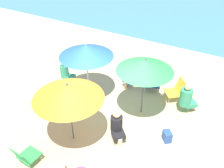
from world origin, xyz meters
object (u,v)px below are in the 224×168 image
at_px(beach_chair_a, 176,90).
at_px(person_d, 66,72).
at_px(beach_chair_c, 152,81).
at_px(person_b, 117,125).
at_px(beach_chair_b, 25,156).
at_px(beach_bag, 167,136).
at_px(umbrella_orange, 68,92).
at_px(umbrella_blue, 86,50).
at_px(person_a, 187,98).
at_px(umbrella_green, 145,65).
at_px(person_c, 132,73).

xyz_separation_m(beach_chair_a, person_d, (-3.74, -0.93, 0.05)).
height_order(beach_chair_c, person_b, person_b).
bearing_deg(beach_chair_c, beach_chair_b, -36.94).
bearing_deg(beach_bag, person_d, 166.97).
relative_size(umbrella_orange, beach_chair_b, 2.88).
bearing_deg(umbrella_blue, beach_chair_c, 38.31).
relative_size(person_a, person_d, 1.13).
height_order(umbrella_green, beach_chair_a, umbrella_green).
relative_size(beach_chair_b, person_b, 0.69).
bearing_deg(umbrella_orange, person_c, 84.96).
distance_m(umbrella_orange, person_d, 3.05).
relative_size(person_a, beach_bag, 3.26).
bearing_deg(beach_chair_c, person_d, -87.65).
bearing_deg(beach_bag, umbrella_green, 145.27).
bearing_deg(person_a, beach_bag, -136.51).
distance_m(umbrella_orange, beach_chair_a, 3.77).
xyz_separation_m(beach_chair_b, person_c, (0.74, 4.30, 0.18)).
bearing_deg(beach_chair_a, person_b, 30.88).
xyz_separation_m(beach_chair_c, person_b, (0.04, -2.62, 0.13)).
height_order(beach_chair_a, beach_chair_c, beach_chair_a).
relative_size(beach_chair_a, person_d, 0.86).
distance_m(person_d, beach_bag, 4.22).
bearing_deg(beach_chair_a, umbrella_blue, -15.68).
xyz_separation_m(umbrella_blue, person_b, (1.76, -1.26, -1.19)).
bearing_deg(person_d, umbrella_orange, -63.86).
xyz_separation_m(person_b, person_c, (-0.74, 2.44, 0.04)).
bearing_deg(person_d, person_c, 8.38).
distance_m(beach_chair_b, person_d, 3.65).
relative_size(umbrella_orange, beach_chair_a, 2.43).
bearing_deg(beach_bag, umbrella_blue, 166.63).
bearing_deg(umbrella_green, beach_chair_b, -117.19).
xyz_separation_m(beach_chair_a, person_b, (-0.86, -2.43, 0.08)).
bearing_deg(beach_chair_b, beach_chair_c, -13.75).
height_order(umbrella_green, person_d, umbrella_green).
relative_size(umbrella_blue, beach_chair_a, 2.51).
relative_size(beach_chair_a, person_c, 0.78).
bearing_deg(beach_bag, person_c, 136.17).
distance_m(umbrella_blue, umbrella_orange, 2.02).
xyz_separation_m(umbrella_blue, beach_chair_a, (2.62, 1.17, -1.27)).
xyz_separation_m(person_c, beach_bag, (1.97, -1.89, -0.34)).
distance_m(umbrella_blue, person_a, 3.34).
relative_size(person_b, person_d, 1.04).
relative_size(beach_chair_c, person_a, 0.69).
xyz_separation_m(beach_chair_a, person_a, (0.43, -0.43, 0.13)).
bearing_deg(beach_bag, beach_chair_a, 101.04).
bearing_deg(beach_chair_c, beach_bag, 12.28).
height_order(umbrella_green, umbrella_orange, umbrella_green).
xyz_separation_m(person_b, beach_bag, (1.22, 0.55, -0.30)).
bearing_deg(beach_chair_c, person_a, 45.79).
bearing_deg(person_d, umbrella_blue, -27.41).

